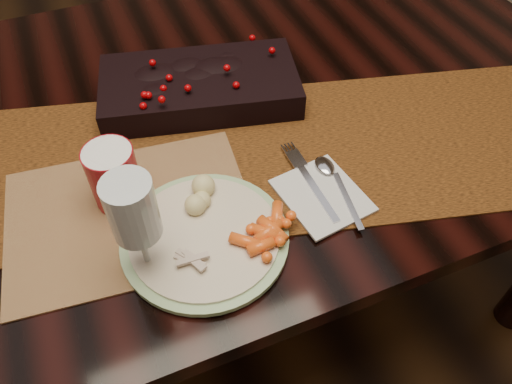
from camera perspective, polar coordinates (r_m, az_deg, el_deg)
name	(u,v)px	position (r m, az deg, el deg)	size (l,w,h in m)	color
floor	(211,294)	(1.62, -5.15, -11.49)	(5.00, 5.00, 0.00)	black
dining_table	(201,223)	(1.30, -6.28, -3.53)	(1.80, 1.00, 0.75)	black
table_runner	(236,156)	(0.93, -2.25, 4.14)	(1.86, 0.38, 0.00)	#452B0C
centerpiece	(200,83)	(1.03, -6.47, 12.29)	(0.39, 0.20, 0.08)	black
placemat_main	(130,213)	(0.86, -14.21, -2.39)	(0.40, 0.30, 0.00)	#996E48
dinner_plate	(205,237)	(0.80, -5.88, -5.19)	(0.27, 0.27, 0.01)	beige
baby_carrots	(258,235)	(0.78, 0.24, -4.92)	(0.11, 0.09, 0.02)	#F85B19
mashed_potatoes	(196,193)	(0.82, -6.90, -0.08)	(0.07, 0.06, 0.04)	beige
turkey_shreds	(200,259)	(0.76, -6.45, -7.63)	(0.07, 0.06, 0.02)	#BB9F93
napkin	(322,195)	(0.86, 7.56, -0.39)	(0.13, 0.15, 0.01)	silver
fork	(312,184)	(0.87, 6.44, 0.94)	(0.03, 0.17, 0.00)	silver
spoon	(340,189)	(0.87, 9.60, 0.31)	(0.03, 0.16, 0.00)	silver
red_cup	(114,176)	(0.84, -15.92, 1.73)	(0.08, 0.08, 0.11)	maroon
wine_glass	(138,229)	(0.72, -13.29, -4.19)	(0.07, 0.07, 0.19)	silver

